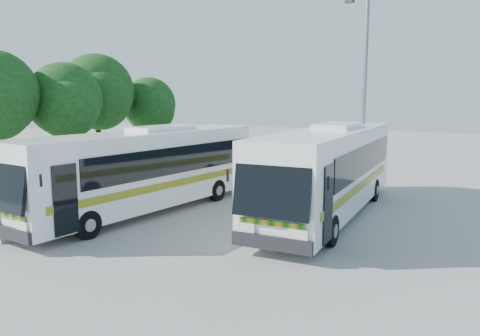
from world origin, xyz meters
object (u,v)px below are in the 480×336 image
Objects in this scene: coach_main at (145,169)px; bollard at (16,191)px; tree_far_d at (97,91)px; tree_far_e at (150,104)px; coach_adjacent at (330,169)px; lamppost at (365,86)px; tree_far_c at (65,100)px.

coach_main is 6.31m from bollard.
tree_far_d reaches higher than tree_far_e.
coach_adjacent is at bearing -31.34° from tree_far_e.
coach_adjacent is 5.40m from lamppost.
tree_far_d is 8.23× the size of bollard.
tree_far_e is at bearing 172.46° from lamppost.
lamppost is at bearing -20.00° from tree_far_e.
coach_adjacent is at bearing 30.73° from coach_main.
coach_adjacent is at bearing 19.69° from bollard.
coach_main is (11.63, -13.97, -2.18)m from tree_far_e.
lamppost is (0.01, 4.38, 3.15)m from coach_adjacent.
tree_far_d is (-1.19, 3.70, 0.56)m from tree_far_c.
bollard is at bearing -132.06° from lamppost.
bollard is (-6.04, -1.35, -1.26)m from coach_main.
bollard is at bearing -69.95° from tree_far_e.
tree_far_e is (-0.51, 8.20, -0.37)m from tree_far_c.
tree_far_e is 6.64× the size of bollard.
coach_adjacent is 1.32× the size of lamppost.
bollard is (6.27, -10.82, -4.37)m from tree_far_d.
tree_far_c is 7.28× the size of bollard.
tree_far_c is 8.22m from tree_far_e.
tree_far_e is 19.11m from lamppost.
tree_far_d is 0.63× the size of coach_adjacent.
tree_far_d is 1.24× the size of tree_far_e.
coach_adjacent is (18.60, -6.41, -3.05)m from tree_far_d.
tree_far_c is at bearing 167.73° from coach_adjacent.
coach_adjacent is (17.41, -2.71, -2.49)m from tree_far_c.
coach_main is (11.12, -5.77, -2.56)m from tree_far_c.
tree_far_c reaches higher than coach_adjacent.
coach_main is 1.27× the size of lamppost.
tree_far_d is 15.84m from coach_main.
tree_far_c reaches higher than bollard.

